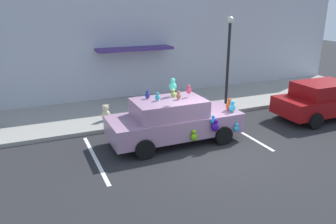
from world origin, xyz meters
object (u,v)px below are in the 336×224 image
street_lamp_post (228,54)px  plush_covered_car (174,120)px  parked_sedan_behind (324,100)px  teddy_bear_on_sidewalk (106,113)px

street_lamp_post → plush_covered_car: bearing=-147.6°
parked_sedan_behind → plush_covered_car: bearing=178.5°
street_lamp_post → teddy_bear_on_sidewalk: bearing=175.3°
plush_covered_car → street_lamp_post: 4.58m
teddy_bear_on_sidewalk → parked_sedan_behind: bearing=-18.8°
parked_sedan_behind → street_lamp_post: 4.38m
plush_covered_car → teddy_bear_on_sidewalk: plush_covered_car is taller
plush_covered_car → street_lamp_post: street_lamp_post is taller
teddy_bear_on_sidewalk → street_lamp_post: bearing=-4.7°
street_lamp_post → parked_sedan_behind: bearing=-37.6°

